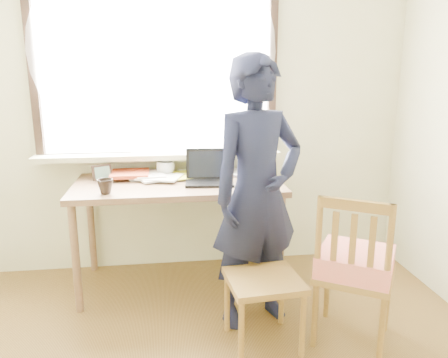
{
  "coord_description": "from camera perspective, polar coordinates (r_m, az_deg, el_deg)",
  "views": [
    {
      "loc": [
        -0.15,
        -1.41,
        1.56
      ],
      "look_at": [
        0.17,
        0.95,
        0.97
      ],
      "focal_mm": 35.0,
      "sensor_mm": 36.0,
      "label": 1
    }
  ],
  "objects": [
    {
      "name": "room_shell",
      "position": [
        1.62,
        -3.23,
        16.61
      ],
      "size": [
        3.52,
        4.02,
        2.61
      ],
      "color": "#EAE8BC",
      "rests_on": "ground"
    },
    {
      "name": "desk",
      "position": [
        3.16,
        -5.97,
        -1.82
      ],
      "size": [
        1.47,
        0.73,
        0.79
      ],
      "color": "brown",
      "rests_on": "ground"
    },
    {
      "name": "laptop",
      "position": [
        3.11,
        -1.91,
        0.57
      ],
      "size": [
        0.36,
        0.3,
        0.23
      ],
      "color": "black",
      "rests_on": "desk"
    },
    {
      "name": "mug_white",
      "position": [
        3.34,
        -7.65,
        1.38
      ],
      "size": [
        0.16,
        0.16,
        0.11
      ],
      "primitive_type": "imported",
      "rotation": [
        0.0,
        0.0,
        0.23
      ],
      "color": "white",
      "rests_on": "desk"
    },
    {
      "name": "mug_dark",
      "position": [
        2.92,
        -15.25,
        -0.94
      ],
      "size": [
        0.11,
        0.11,
        0.1
      ],
      "primitive_type": "imported",
      "rotation": [
        0.0,
        0.0,
        -0.07
      ],
      "color": "black",
      "rests_on": "desk"
    },
    {
      "name": "mouse",
      "position": [
        3.09,
        3.67,
        -0.19
      ],
      "size": [
        0.1,
        0.07,
        0.04
      ],
      "primitive_type": "ellipsoid",
      "color": "black",
      "rests_on": "desk"
    },
    {
      "name": "desk_clutter",
      "position": [
        3.34,
        -12.63,
        0.6
      ],
      "size": [
        0.9,
        0.44,
        0.04
      ],
      "color": "#F7F43A",
      "rests_on": "desk"
    },
    {
      "name": "book_a",
      "position": [
        3.31,
        -12.36,
        0.36
      ],
      "size": [
        0.23,
        0.3,
        0.03
      ],
      "primitive_type": "imported",
      "rotation": [
        0.0,
        0.0,
        0.11
      ],
      "color": "white",
      "rests_on": "desk"
    },
    {
      "name": "book_b",
      "position": [
        3.39,
        0.65,
        0.92
      ],
      "size": [
        0.27,
        0.3,
        0.02
      ],
      "primitive_type": "imported",
      "rotation": [
        0.0,
        0.0,
        -0.39
      ],
      "color": "white",
      "rests_on": "desk"
    },
    {
      "name": "picture_frame",
      "position": [
        3.25,
        -15.64,
        0.68
      ],
      "size": [
        0.13,
        0.08,
        0.11
      ],
      "color": "black",
      "rests_on": "desk"
    },
    {
      "name": "work_chair",
      "position": [
        2.58,
        5.22,
        -13.99
      ],
      "size": [
        0.44,
        0.42,
        0.42
      ],
      "color": "olive",
      "rests_on": "ground"
    },
    {
      "name": "side_chair",
      "position": [
        2.66,
        16.73,
        -10.68
      ],
      "size": [
        0.57,
        0.57,
        0.91
      ],
      "color": "olive",
      "rests_on": "ground"
    },
    {
      "name": "person",
      "position": [
        2.66,
        4.36,
        -1.92
      ],
      "size": [
        0.71,
        0.58,
        1.67
      ],
      "primitive_type": "imported",
      "rotation": [
        0.0,
        0.0,
        0.34
      ],
      "color": "black",
      "rests_on": "ground"
    }
  ]
}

